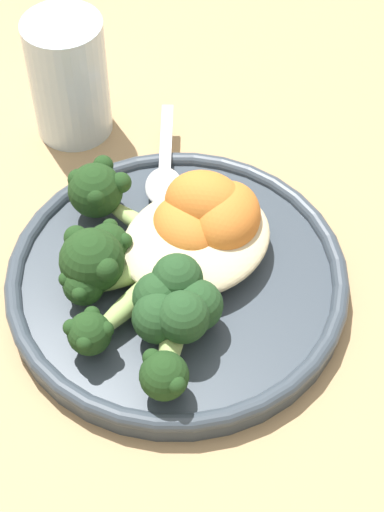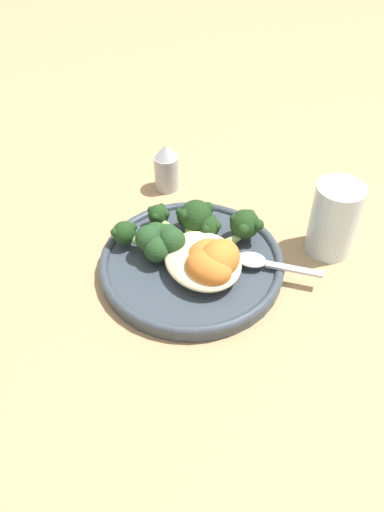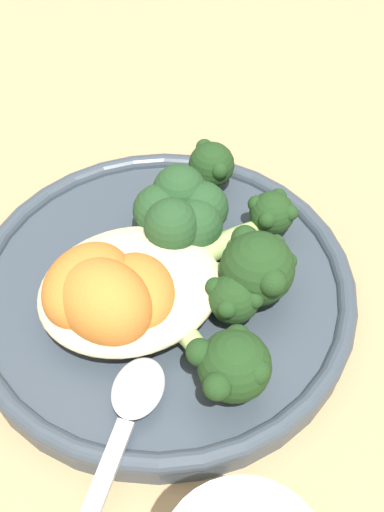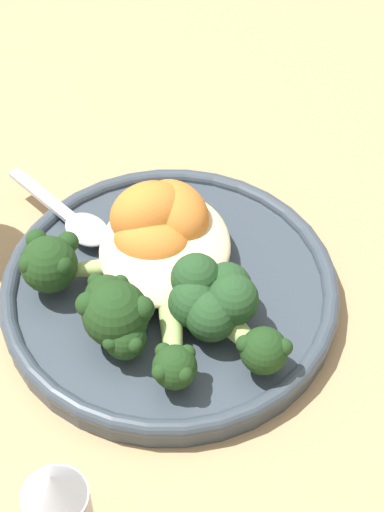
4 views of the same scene
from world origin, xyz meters
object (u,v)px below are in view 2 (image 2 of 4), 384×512
at_px(kale_tuft, 160,240).
at_px(broccoli_stalk_2, 196,220).
at_px(broccoli_stalk_3, 189,226).
at_px(water_glass, 334,219).
at_px(broccoli_stalk_0, 239,231).
at_px(quinoa_mound, 203,260).
at_px(sweet_potato_chunk_0, 209,254).
at_px(sweet_potato_chunk_1, 219,260).
at_px(plate, 192,263).
at_px(spoon, 260,262).
at_px(sweet_potato_chunk_2, 208,268).
at_px(broccoli_stalk_4, 169,227).
at_px(broccoli_stalk_5, 144,240).
at_px(salt_shaker, 166,167).
at_px(broccoli_stalk_1, 205,237).

bearing_deg(kale_tuft, broccoli_stalk_2, -75.07).
xyz_separation_m(broccoli_stalk_3, water_glass, (-0.08, -0.17, 0.02)).
distance_m(broccoli_stalk_0, broccoli_stalk_3, 0.07).
distance_m(quinoa_mound, kale_tuft, 0.06).
xyz_separation_m(sweet_potato_chunk_0, sweet_potato_chunk_1, (-0.02, -0.00, 0.01)).
distance_m(plate, broccoli_stalk_0, 0.07).
distance_m(quinoa_mound, broccoli_stalk_2, 0.07).
height_order(sweet_potato_chunk_0, spoon, sweet_potato_chunk_0).
distance_m(broccoli_stalk_3, sweet_potato_chunk_2, 0.09).
distance_m(sweet_potato_chunk_0, sweet_potato_chunk_2, 0.03).
height_order(broccoli_stalk_2, sweet_potato_chunk_2, broccoli_stalk_2).
distance_m(broccoli_stalk_2, broccoli_stalk_4, 0.04).
distance_m(broccoli_stalk_5, sweet_potato_chunk_1, 0.11).
distance_m(broccoli_stalk_4, kale_tuft, 0.04).
xyz_separation_m(quinoa_mound, broccoli_stalk_3, (0.07, -0.01, 0.00)).
height_order(plate, broccoli_stalk_5, broccoli_stalk_5).
height_order(broccoli_stalk_0, sweet_potato_chunk_2, sweet_potato_chunk_2).
relative_size(broccoli_stalk_2, broccoli_stalk_3, 1.19).
bearing_deg(sweet_potato_chunk_2, broccoli_stalk_0, -54.82).
relative_size(broccoli_stalk_4, sweet_potato_chunk_2, 2.08).
bearing_deg(salt_shaker, broccoli_stalk_0, -170.46).
distance_m(broccoli_stalk_2, water_glass, 0.18).
xyz_separation_m(broccoli_stalk_3, broccoli_stalk_5, (-0.00, 0.07, 0.00)).
bearing_deg(broccoli_stalk_3, spoon, -134.17).
xyz_separation_m(broccoli_stalk_2, salt_shaker, (0.14, -0.01, -0.01)).
bearing_deg(broccoli_stalk_0, broccoli_stalk_3, 129.31).
relative_size(broccoli_stalk_2, sweet_potato_chunk_0, 2.14).
height_order(broccoli_stalk_0, broccoli_stalk_2, broccoli_stalk_2).
bearing_deg(plate, broccoli_stalk_2, -31.66).
bearing_deg(broccoli_stalk_2, plate, 171.42).
bearing_deg(plate, broccoli_stalk_5, 48.35).
relative_size(broccoli_stalk_3, spoon, 1.01).
xyz_separation_m(broccoli_stalk_4, kale_tuft, (-0.03, 0.02, 0.01)).
height_order(broccoli_stalk_0, sweet_potato_chunk_1, sweet_potato_chunk_1).
xyz_separation_m(sweet_potato_chunk_1, spoon, (-0.01, -0.06, -0.02)).
bearing_deg(broccoli_stalk_4, sweet_potato_chunk_2, 175.98).
height_order(broccoli_stalk_0, sweet_potato_chunk_0, broccoli_stalk_0).
relative_size(quinoa_mound, spoon, 1.14).
relative_size(broccoli_stalk_0, spoon, 1.35).
bearing_deg(kale_tuft, quinoa_mound, -141.91).
distance_m(sweet_potato_chunk_2, water_glass, 0.18).
xyz_separation_m(broccoli_stalk_0, sweet_potato_chunk_1, (-0.04, 0.05, 0.01)).
height_order(sweet_potato_chunk_0, kale_tuft, kale_tuft).
bearing_deg(salt_shaker, spoon, -171.46).
bearing_deg(broccoli_stalk_0, sweet_potato_chunk_2, -157.02).
height_order(kale_tuft, spoon, kale_tuft).
relative_size(kale_tuft, salt_shaker, 0.80).
relative_size(broccoli_stalk_5, sweet_potato_chunk_0, 1.86).
height_order(broccoli_stalk_5, sweet_potato_chunk_1, sweet_potato_chunk_1).
distance_m(broccoli_stalk_1, broccoli_stalk_4, 0.05).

